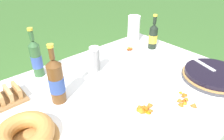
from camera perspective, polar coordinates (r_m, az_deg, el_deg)
The scene contains 14 objects.
garden_table at distance 1.29m, azimuth 1.60°, elevation -8.13°, with size 1.67×1.16×0.76m.
tablecloth at distance 1.25m, azimuth 1.64°, elevation -6.25°, with size 1.68×1.17×0.10m.
berry_tart at distance 1.50m, azimuth 27.03°, elevation -1.35°, with size 0.41×0.41×0.06m.
serving_knife at distance 1.47m, azimuth 28.16°, elevation -0.75°, with size 0.14×0.36×0.01m.
bundt_cake at distance 1.01m, azimuth -23.69°, elevation -16.56°, with size 0.29×0.29×0.09m.
cup_stack at distance 1.39m, azimuth -4.93°, elevation 2.96°, with size 0.07×0.07×0.19m.
cider_bottle_green at distance 1.42m, azimuth -20.83°, elevation 3.15°, with size 0.07×0.07×0.34m.
cider_bottle_amber at distance 1.13m, azimuth -15.63°, elevation -3.06°, with size 0.09×0.09×0.35m.
juice_bottle_red at distance 1.77m, azimuth 11.64°, elevation 9.42°, with size 0.07×0.07×0.30m.
snack_plate_near at distance 1.10m, azimuth 9.21°, elevation -11.12°, with size 0.19×0.19×0.06m.
snack_plate_left at distance 1.73m, azimuth 4.68°, elevation 5.80°, with size 0.19×0.19×0.05m.
snack_plate_right at distance 1.21m, azimuth 19.62°, elevation -8.56°, with size 0.24×0.24×0.05m.
paper_towel_roll at distance 1.89m, azimuth 6.22°, elevation 11.57°, with size 0.11×0.11×0.24m.
bread_board at distance 1.30m, azimuth -29.34°, elevation -7.25°, with size 0.26×0.18×0.07m.
Camera 1 is at (-0.68, -0.73, 1.51)m, focal length 32.00 mm.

